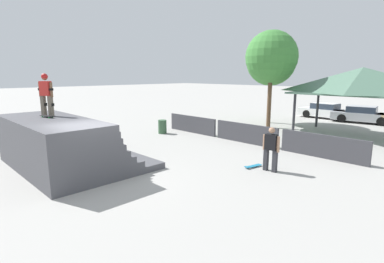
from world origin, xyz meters
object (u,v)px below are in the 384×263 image
(bystander_walking, at_px, (271,147))
(parked_car_white, at_px, (326,111))
(trash_bin, at_px, (162,127))
(skateboard_on_deck, at_px, (48,116))
(tree_beside_pavilion, at_px, (271,57))
(skater_on_deck, at_px, (46,92))
(parked_car_silver, at_px, (362,115))
(tree_far_back, at_px, (271,61))
(skateboard_on_ground, at_px, (253,166))

(bystander_walking, xyz_separation_m, parked_car_white, (-4.17, 15.64, -0.35))
(bystander_walking, xyz_separation_m, trash_bin, (-8.69, 1.72, -0.53))
(skateboard_on_deck, xyz_separation_m, tree_beside_pavilion, (1.39, 14.07, 2.75))
(skateboard_on_deck, bearing_deg, skater_on_deck, 147.59)
(skateboard_on_deck, distance_m, parked_car_white, 21.56)
(trash_bin, bearing_deg, skater_on_deck, -77.63)
(tree_beside_pavilion, height_order, parked_car_silver, tree_beside_pavilion)
(tree_beside_pavilion, xyz_separation_m, tree_far_back, (-1.12, 1.85, -0.18))
(skater_on_deck, xyz_separation_m, skateboard_on_deck, (0.51, -0.19, -0.93))
(skateboard_on_ground, bearing_deg, parked_car_white, -156.44)
(skater_on_deck, relative_size, tree_beside_pavilion, 0.26)
(skater_on_deck, relative_size, parked_car_white, 0.39)
(tree_far_back, bearing_deg, parked_car_white, 68.53)
(skateboard_on_ground, height_order, parked_car_silver, parked_car_silver)
(tree_beside_pavilion, distance_m, trash_bin, 8.66)
(skateboard_on_ground, bearing_deg, tree_beside_pavilion, -140.87)
(skater_on_deck, distance_m, bystander_walking, 9.23)
(skater_on_deck, distance_m, parked_car_silver, 21.71)
(trash_bin, bearing_deg, bystander_walking, -11.21)
(skater_on_deck, bearing_deg, skateboard_on_ground, 12.31)
(bystander_walking, bearing_deg, trash_bin, -14.08)
(parked_car_silver, bearing_deg, tree_beside_pavilion, -128.31)
(bystander_walking, distance_m, tree_far_back, 12.53)
(skateboard_on_deck, xyz_separation_m, parked_car_silver, (5.33, 20.96, -1.44))
(bystander_walking, height_order, parked_car_white, bystander_walking)
(tree_beside_pavilion, xyz_separation_m, trash_bin, (-3.50, -6.61, -4.36))
(skateboard_on_deck, relative_size, parked_car_silver, 0.17)
(tree_far_back, bearing_deg, skateboard_on_ground, -61.45)
(trash_bin, relative_size, parked_car_silver, 0.19)
(tree_beside_pavilion, relative_size, tree_far_back, 1.02)
(skater_on_deck, height_order, trash_bin, skater_on_deck)
(tree_far_back, bearing_deg, skateboard_on_deck, -90.97)
(tree_far_back, height_order, parked_car_silver, tree_far_back)
(bystander_walking, xyz_separation_m, tree_beside_pavilion, (-5.19, 8.34, 3.84))
(skateboard_on_deck, height_order, skateboard_on_ground, skateboard_on_deck)
(skateboard_on_deck, height_order, trash_bin, skateboard_on_deck)
(skater_on_deck, relative_size, trash_bin, 2.02)
(tree_far_back, bearing_deg, tree_beside_pavilion, -58.82)
(parked_car_silver, bearing_deg, trash_bin, -127.40)
(skateboard_on_ground, relative_size, trash_bin, 0.98)
(skateboard_on_ground, bearing_deg, bystander_walking, 109.17)
(bystander_walking, xyz_separation_m, skateboard_on_ground, (-0.72, -0.10, -0.89))
(trash_bin, bearing_deg, skateboard_on_deck, -74.22)
(parked_car_white, distance_m, parked_car_silver, 2.94)
(trash_bin, distance_m, parked_car_silver, 15.42)
(tree_beside_pavilion, distance_m, parked_car_white, 8.48)
(skateboard_on_ground, distance_m, trash_bin, 8.19)
(skater_on_deck, bearing_deg, bystander_walking, 9.84)
(skateboard_on_deck, height_order, parked_car_white, skateboard_on_deck)
(skateboard_on_ground, bearing_deg, trash_bin, -91.69)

